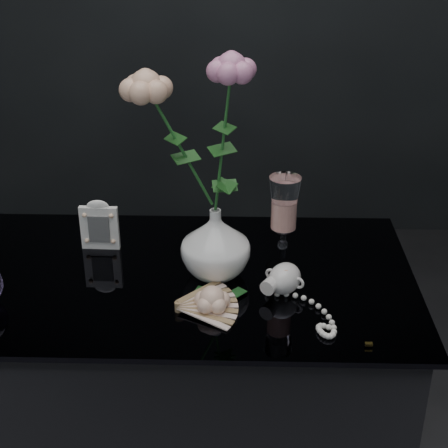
# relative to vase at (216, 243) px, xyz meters

# --- Properties ---
(table) EXTENTS (1.05, 0.58, 0.76)m
(table) POSITION_rel_vase_xyz_m (-0.09, -0.01, -0.46)
(table) COLOR black
(table) RESTS_ON ground
(vase) EXTENTS (0.17, 0.17, 0.16)m
(vase) POSITION_rel_vase_xyz_m (0.00, 0.00, 0.00)
(vase) COLOR white
(vase) RESTS_ON table
(wine_glass) EXTENTS (0.09, 0.09, 0.22)m
(wine_glass) POSITION_rel_vase_xyz_m (0.14, 0.03, 0.03)
(wine_glass) COLOR white
(wine_glass) RESTS_ON table
(picture_frame) EXTENTS (0.09, 0.07, 0.12)m
(picture_frame) POSITION_rel_vase_xyz_m (-0.27, 0.11, -0.02)
(picture_frame) COLOR white
(picture_frame) RESTS_ON table
(paper_fan) EXTENTS (0.26, 0.21, 0.03)m
(paper_fan) POSITION_rel_vase_xyz_m (-0.07, -0.14, -0.07)
(paper_fan) COLOR beige
(paper_fan) RESTS_ON table
(loose_rose) EXTENTS (0.16, 0.19, 0.05)m
(loose_rose) POSITION_rel_vase_xyz_m (-0.00, -0.14, -0.05)
(loose_rose) COLOR #FFC2A4
(loose_rose) RESTS_ON table
(pearl_jar) EXTENTS (0.31, 0.31, 0.07)m
(pearl_jar) POSITION_rel_vase_xyz_m (0.15, -0.06, -0.04)
(pearl_jar) COLOR silver
(pearl_jar) RESTS_ON table
(roses) EXTENTS (0.24, 0.11, 0.38)m
(roses) POSITION_rel_vase_xyz_m (-0.04, -0.01, 0.26)
(roses) COLOR #DCA786
(roses) RESTS_ON vase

